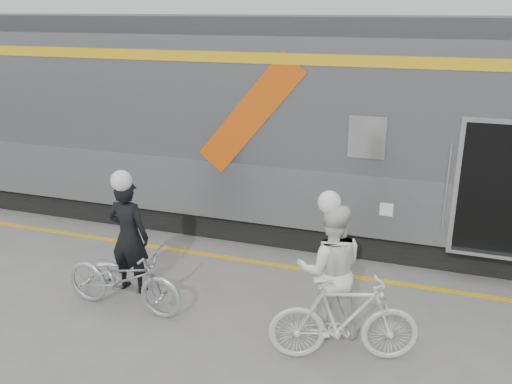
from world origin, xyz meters
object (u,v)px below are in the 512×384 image
at_px(woman, 330,270).
at_px(bicycle_right, 344,319).
at_px(man, 129,236).
at_px(bicycle_left, 123,278).

height_order(woman, bicycle_right, woman).
bearing_deg(bicycle_right, woman, 11.57).
bearing_deg(woman, bicycle_right, 101.57).
distance_m(man, bicycle_right, 3.56).
relative_size(woman, bicycle_right, 0.99).
distance_m(woman, bicycle_right, 0.73).
height_order(bicycle_left, woman, woman).
bearing_deg(bicycle_left, bicycle_right, -90.59).
bearing_deg(man, woman, 179.31).
xyz_separation_m(bicycle_left, woman, (2.97, 0.37, 0.44)).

